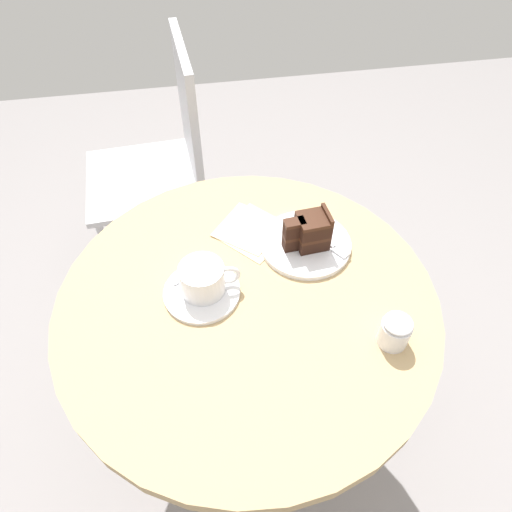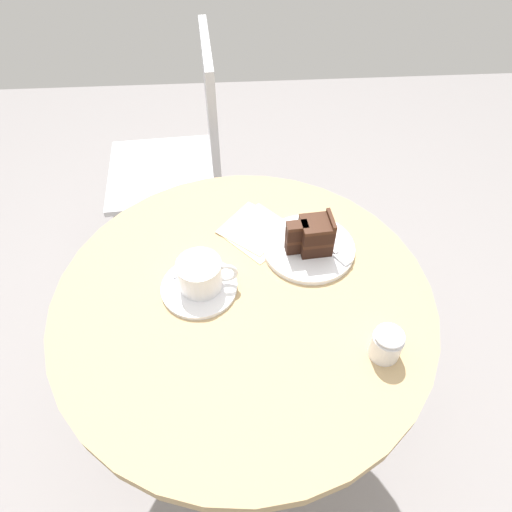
{
  "view_description": "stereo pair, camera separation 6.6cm",
  "coord_description": "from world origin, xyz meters",
  "px_view_note": "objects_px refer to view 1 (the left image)",
  "views": [
    {
      "loc": [
        -0.07,
        -0.54,
        1.45
      ],
      "look_at": [
        0.03,
        0.07,
        0.74
      ],
      "focal_mm": 32.0,
      "sensor_mm": 36.0,
      "label": 1
    },
    {
      "loc": [
        -0.01,
        -0.55,
        1.45
      ],
      "look_at": [
        0.03,
        0.07,
        0.74
      ],
      "focal_mm": 32.0,
      "sensor_mm": 36.0,
      "label": 2
    }
  ],
  "objects_px": {
    "coffee_cup": "(203,278)",
    "sugar_pot": "(395,331)",
    "saucer": "(202,292)",
    "fork": "(327,243)",
    "napkin": "(252,230)",
    "teaspoon": "(200,272)",
    "cake_slice": "(310,231)",
    "cake_plate": "(305,244)",
    "cafe_chair": "(166,157)"
  },
  "relations": [
    {
      "from": "teaspoon",
      "to": "coffee_cup",
      "type": "bearing_deg",
      "value": -107.45
    },
    {
      "from": "coffee_cup",
      "to": "sugar_pot",
      "type": "height_order",
      "value": "coffee_cup"
    },
    {
      "from": "cake_slice",
      "to": "napkin",
      "type": "relative_size",
      "value": 0.5
    },
    {
      "from": "teaspoon",
      "to": "fork",
      "type": "height_order",
      "value": "fork"
    },
    {
      "from": "teaspoon",
      "to": "napkin",
      "type": "relative_size",
      "value": 0.45
    },
    {
      "from": "coffee_cup",
      "to": "cake_slice",
      "type": "bearing_deg",
      "value": 19.01
    },
    {
      "from": "napkin",
      "to": "cafe_chair",
      "type": "height_order",
      "value": "cafe_chair"
    },
    {
      "from": "teaspoon",
      "to": "sugar_pot",
      "type": "distance_m",
      "value": 0.4
    },
    {
      "from": "napkin",
      "to": "cafe_chair",
      "type": "relative_size",
      "value": 0.22
    },
    {
      "from": "saucer",
      "to": "teaspoon",
      "type": "distance_m",
      "value": 0.05
    },
    {
      "from": "coffee_cup",
      "to": "cake_plate",
      "type": "height_order",
      "value": "coffee_cup"
    },
    {
      "from": "saucer",
      "to": "cafe_chair",
      "type": "distance_m",
      "value": 0.73
    },
    {
      "from": "saucer",
      "to": "napkin",
      "type": "relative_size",
      "value": 0.78
    },
    {
      "from": "fork",
      "to": "cafe_chair",
      "type": "bearing_deg",
      "value": 174.92
    },
    {
      "from": "saucer",
      "to": "teaspoon",
      "type": "height_order",
      "value": "teaspoon"
    },
    {
      "from": "fork",
      "to": "sugar_pot",
      "type": "height_order",
      "value": "sugar_pot"
    },
    {
      "from": "fork",
      "to": "cafe_chair",
      "type": "xyz_separation_m",
      "value": [
        -0.35,
        0.62,
        -0.18
      ]
    },
    {
      "from": "cafe_chair",
      "to": "sugar_pot",
      "type": "height_order",
      "value": "cafe_chair"
    },
    {
      "from": "napkin",
      "to": "cafe_chair",
      "type": "xyz_separation_m",
      "value": [
        -0.2,
        0.55,
        -0.17
      ]
    },
    {
      "from": "cafe_chair",
      "to": "sugar_pot",
      "type": "distance_m",
      "value": 0.98
    },
    {
      "from": "saucer",
      "to": "fork",
      "type": "distance_m",
      "value": 0.3
    },
    {
      "from": "cafe_chair",
      "to": "cake_slice",
      "type": "bearing_deg",
      "value": 22.9
    },
    {
      "from": "coffee_cup",
      "to": "fork",
      "type": "bearing_deg",
      "value": 15.31
    },
    {
      "from": "coffee_cup",
      "to": "cake_plate",
      "type": "distance_m",
      "value": 0.25
    },
    {
      "from": "fork",
      "to": "cafe_chair",
      "type": "distance_m",
      "value": 0.74
    },
    {
      "from": "saucer",
      "to": "fork",
      "type": "bearing_deg",
      "value": 15.77
    },
    {
      "from": "fork",
      "to": "napkin",
      "type": "relative_size",
      "value": 0.66
    },
    {
      "from": "coffee_cup",
      "to": "fork",
      "type": "height_order",
      "value": "coffee_cup"
    },
    {
      "from": "coffee_cup",
      "to": "napkin",
      "type": "distance_m",
      "value": 0.2
    },
    {
      "from": "saucer",
      "to": "cake_plate",
      "type": "bearing_deg",
      "value": 21.28
    },
    {
      "from": "cake_plate",
      "to": "napkin",
      "type": "relative_size",
      "value": 1.01
    },
    {
      "from": "napkin",
      "to": "sugar_pot",
      "type": "relative_size",
      "value": 2.91
    },
    {
      "from": "cake_slice",
      "to": "sugar_pot",
      "type": "height_order",
      "value": "cake_slice"
    },
    {
      "from": "coffee_cup",
      "to": "teaspoon",
      "type": "height_order",
      "value": "coffee_cup"
    },
    {
      "from": "fork",
      "to": "napkin",
      "type": "xyz_separation_m",
      "value": [
        -0.16,
        0.08,
        -0.01
      ]
    },
    {
      "from": "coffee_cup",
      "to": "sugar_pot",
      "type": "relative_size",
      "value": 1.76
    },
    {
      "from": "coffee_cup",
      "to": "napkin",
      "type": "xyz_separation_m",
      "value": [
        0.12,
        0.15,
        -0.04
      ]
    },
    {
      "from": "cake_slice",
      "to": "sugar_pot",
      "type": "distance_m",
      "value": 0.27
    },
    {
      "from": "cake_plate",
      "to": "napkin",
      "type": "bearing_deg",
      "value": 149.31
    },
    {
      "from": "saucer",
      "to": "coffee_cup",
      "type": "bearing_deg",
      "value": 33.77
    },
    {
      "from": "saucer",
      "to": "teaspoon",
      "type": "xyz_separation_m",
      "value": [
        0.0,
        0.05,
        0.01
      ]
    },
    {
      "from": "sugar_pot",
      "to": "cafe_chair",
      "type": "bearing_deg",
      "value": 114.94
    },
    {
      "from": "teaspoon",
      "to": "sugar_pot",
      "type": "bearing_deg",
      "value": -58.06
    },
    {
      "from": "saucer",
      "to": "napkin",
      "type": "height_order",
      "value": "saucer"
    },
    {
      "from": "saucer",
      "to": "cake_plate",
      "type": "height_order",
      "value": "cake_plate"
    },
    {
      "from": "cake_plate",
      "to": "cafe_chair",
      "type": "height_order",
      "value": "cafe_chair"
    },
    {
      "from": "cake_plate",
      "to": "cake_slice",
      "type": "relative_size",
      "value": 2.01
    },
    {
      "from": "napkin",
      "to": "cake_plate",
      "type": "bearing_deg",
      "value": -30.69
    },
    {
      "from": "teaspoon",
      "to": "cake_slice",
      "type": "height_order",
      "value": "cake_slice"
    },
    {
      "from": "cake_plate",
      "to": "cake_slice",
      "type": "distance_m",
      "value": 0.05
    }
  ]
}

